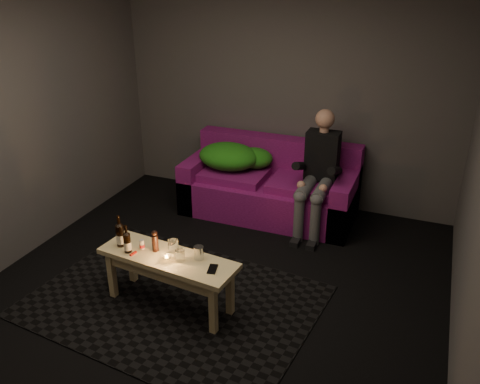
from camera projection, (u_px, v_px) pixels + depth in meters
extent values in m
plane|color=black|center=(206.00, 299.00, 4.46)|extent=(4.50, 4.50, 0.00)
plane|color=#545254|center=(287.00, 95.00, 5.81)|extent=(4.00, 0.00, 4.00)
plane|color=#545254|center=(2.00, 131.00, 4.59)|extent=(0.00, 4.50, 4.50)
cube|color=black|center=(174.00, 301.00, 4.42)|extent=(2.56, 1.98, 0.01)
cube|color=#660D54|center=(269.00, 197.00, 5.87)|extent=(1.94, 0.87, 0.41)
cube|color=#660D54|center=(279.00, 154.00, 5.98)|extent=(1.94, 0.21, 0.43)
cube|color=#660D54|center=(201.00, 179.00, 6.13)|extent=(0.19, 0.87, 0.60)
cube|color=#660D54|center=(345.00, 202.00, 5.54)|extent=(0.19, 0.87, 0.60)
cube|color=#660D54|center=(235.00, 175.00, 5.87)|extent=(0.73, 0.58, 0.10)
cube|color=#660D54|center=(303.00, 185.00, 5.59)|extent=(0.73, 0.58, 0.10)
ellipsoid|color=#2A7C16|center=(229.00, 156.00, 5.86)|extent=(0.70, 0.54, 0.29)
ellipsoid|color=#2A7C16|center=(255.00, 158.00, 5.90)|extent=(0.43, 0.35, 0.23)
ellipsoid|color=#2A7C16|center=(216.00, 156.00, 6.06)|extent=(0.31, 0.25, 0.16)
cube|color=black|center=(322.00, 155.00, 5.48)|extent=(0.35, 0.21, 0.53)
sphere|color=tan|center=(325.00, 119.00, 5.31)|extent=(0.20, 0.20, 0.20)
cylinder|color=#4B4E56|center=(306.00, 188.00, 5.37)|extent=(0.14, 0.49, 0.14)
cylinder|color=#4B4E56|center=(322.00, 190.00, 5.31)|extent=(0.14, 0.49, 0.14)
cylinder|color=#4B4E56|center=(299.00, 220.00, 5.28)|extent=(0.11, 0.11, 0.50)
cylinder|color=#4B4E56|center=(315.00, 223.00, 5.22)|extent=(0.11, 0.11, 0.50)
cube|color=black|center=(296.00, 240.00, 5.32)|extent=(0.09, 0.21, 0.06)
cube|color=black|center=(312.00, 244.00, 5.26)|extent=(0.09, 0.21, 0.06)
cube|color=#EED48B|center=(168.00, 258.00, 4.18)|extent=(1.23, 0.51, 0.04)
cube|color=#EED48B|center=(168.00, 266.00, 4.22)|extent=(1.07, 0.40, 0.11)
cube|color=#EED48B|center=(112.00, 275.00, 4.40)|extent=(0.06, 0.06, 0.45)
cube|color=#EED48B|center=(132.00, 260.00, 4.61)|extent=(0.06, 0.06, 0.45)
cube|color=#EED48B|center=(213.00, 310.00, 3.96)|extent=(0.06, 0.06, 0.45)
cube|color=#EED48B|center=(230.00, 292.00, 4.18)|extent=(0.06, 0.06, 0.45)
cylinder|color=black|center=(120.00, 236.00, 4.29)|extent=(0.07, 0.07, 0.19)
cylinder|color=white|center=(121.00, 239.00, 4.30)|extent=(0.07, 0.07, 0.08)
cone|color=black|center=(119.00, 224.00, 4.25)|extent=(0.07, 0.07, 0.03)
cylinder|color=black|center=(119.00, 221.00, 4.23)|extent=(0.03, 0.03, 0.09)
cylinder|color=black|center=(127.00, 243.00, 4.20)|extent=(0.06, 0.06, 0.17)
cylinder|color=white|center=(128.00, 246.00, 4.21)|extent=(0.06, 0.06, 0.07)
cone|color=black|center=(126.00, 233.00, 4.16)|extent=(0.06, 0.06, 0.03)
cylinder|color=black|center=(126.00, 230.00, 4.15)|extent=(0.02, 0.02, 0.08)
cylinder|color=silver|center=(142.00, 245.00, 4.26)|extent=(0.05, 0.05, 0.08)
cylinder|color=black|center=(155.00, 243.00, 4.22)|extent=(0.07, 0.07, 0.14)
cylinder|color=white|center=(173.00, 246.00, 4.23)|extent=(0.11, 0.11, 0.10)
cylinder|color=white|center=(167.00, 258.00, 4.11)|extent=(0.06, 0.06, 0.05)
sphere|color=orange|center=(167.00, 257.00, 4.10)|extent=(0.02, 0.02, 0.02)
cylinder|color=white|center=(180.00, 255.00, 4.10)|extent=(0.10, 0.10, 0.10)
cylinder|color=silver|center=(199.00, 253.00, 4.12)|extent=(0.10, 0.10, 0.11)
cube|color=black|center=(213.00, 269.00, 4.00)|extent=(0.10, 0.15, 0.01)
cube|color=red|center=(133.00, 254.00, 4.20)|extent=(0.03, 0.07, 0.01)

